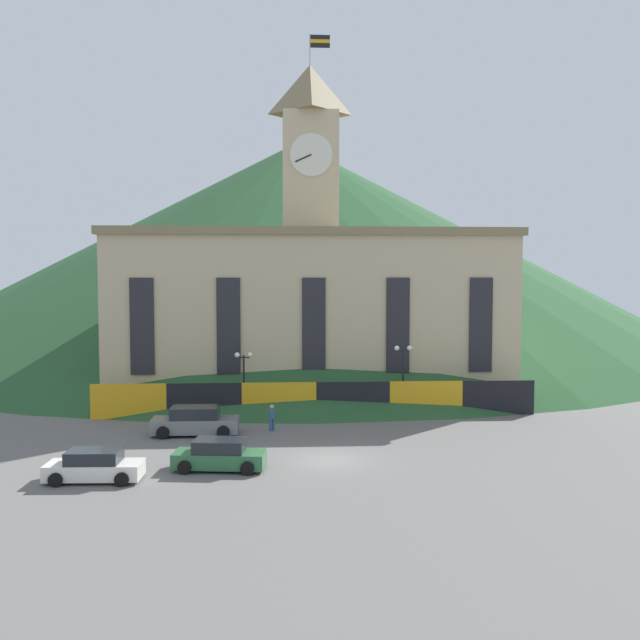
{
  "coord_description": "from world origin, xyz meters",
  "views": [
    {
      "loc": [
        -2.67,
        -37.13,
        9.86
      ],
      "look_at": [
        0.0,
        7.25,
        7.01
      ],
      "focal_mm": 40.0,
      "sensor_mm": 36.0,
      "label": 1
    }
  ],
  "objects_px": {
    "car_green_wagon": "(220,456)",
    "pedestrian": "(272,417)",
    "car_white_taxi": "(94,467)",
    "car_gray_pickup": "(195,422)",
    "street_lamp_center": "(244,369)",
    "street_lamp_far_left": "(403,364)"
  },
  "relations": [
    {
      "from": "pedestrian",
      "to": "car_white_taxi",
      "type": "bearing_deg",
      "value": -73.08
    },
    {
      "from": "street_lamp_center",
      "to": "car_white_taxi",
      "type": "bearing_deg",
      "value": -112.41
    },
    {
      "from": "car_white_taxi",
      "to": "car_green_wagon",
      "type": "distance_m",
      "value": 6.04
    },
    {
      "from": "car_green_wagon",
      "to": "pedestrian",
      "type": "height_order",
      "value": "pedestrian"
    },
    {
      "from": "street_lamp_center",
      "to": "street_lamp_far_left",
      "type": "bearing_deg",
      "value": 0.0
    },
    {
      "from": "street_lamp_center",
      "to": "street_lamp_far_left",
      "type": "distance_m",
      "value": 11.23
    },
    {
      "from": "street_lamp_far_left",
      "to": "car_green_wagon",
      "type": "xyz_separation_m",
      "value": [
        -11.82,
        -13.92,
        -2.82
      ]
    },
    {
      "from": "street_lamp_center",
      "to": "car_green_wagon",
      "type": "xyz_separation_m",
      "value": [
        -0.59,
        -13.92,
        -2.56
      ]
    },
    {
      "from": "street_lamp_center",
      "to": "car_green_wagon",
      "type": "distance_m",
      "value": 14.17
    },
    {
      "from": "street_lamp_center",
      "to": "car_white_taxi",
      "type": "relative_size",
      "value": 0.97
    },
    {
      "from": "car_white_taxi",
      "to": "car_gray_pickup",
      "type": "bearing_deg",
      "value": -108.9
    },
    {
      "from": "car_white_taxi",
      "to": "car_gray_pickup",
      "type": "height_order",
      "value": "car_gray_pickup"
    },
    {
      "from": "car_gray_pickup",
      "to": "pedestrian",
      "type": "relative_size",
      "value": 3.21
    },
    {
      "from": "street_lamp_far_left",
      "to": "car_gray_pickup",
      "type": "bearing_deg",
      "value": -156.89
    },
    {
      "from": "street_lamp_far_left",
      "to": "pedestrian",
      "type": "bearing_deg",
      "value": -151.2
    },
    {
      "from": "car_green_wagon",
      "to": "pedestrian",
      "type": "bearing_deg",
      "value": 80.58
    },
    {
      "from": "car_green_wagon",
      "to": "car_white_taxi",
      "type": "bearing_deg",
      "value": -157.66
    },
    {
      "from": "car_gray_pickup",
      "to": "car_green_wagon",
      "type": "bearing_deg",
      "value": -74.72
    },
    {
      "from": "street_lamp_far_left",
      "to": "car_gray_pickup",
      "type": "distance_m",
      "value": 15.41
    },
    {
      "from": "car_white_taxi",
      "to": "car_green_wagon",
      "type": "relative_size",
      "value": 0.95
    },
    {
      "from": "street_lamp_far_left",
      "to": "car_gray_pickup",
      "type": "xyz_separation_m",
      "value": [
        -13.95,
        -5.95,
        -2.73
      ]
    },
    {
      "from": "car_gray_pickup",
      "to": "street_lamp_center",
      "type": "bearing_deg",
      "value": 65.81
    }
  ]
}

